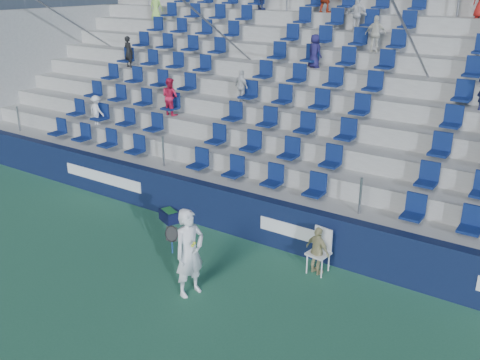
% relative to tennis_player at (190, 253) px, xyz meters
% --- Properties ---
extents(ground, '(70.00, 70.00, 0.00)m').
position_rel_tennis_player_xyz_m(ground, '(-0.64, -0.25, -0.98)').
color(ground, '#2F6E4F').
rests_on(ground, ground).
extents(sponsor_wall, '(24.00, 0.32, 1.20)m').
position_rel_tennis_player_xyz_m(sponsor_wall, '(-0.64, 2.90, -0.38)').
color(sponsor_wall, '#101A3C').
rests_on(sponsor_wall, ground).
extents(grandstand, '(24.00, 8.17, 6.63)m').
position_rel_tennis_player_xyz_m(grandstand, '(-0.64, 7.99, 1.16)').
color(grandstand, '#A9A9A4').
rests_on(grandstand, ground).
extents(tennis_player, '(0.71, 0.80, 1.95)m').
position_rel_tennis_player_xyz_m(tennis_player, '(0.00, 0.00, 0.00)').
color(tennis_player, white).
rests_on(tennis_player, ground).
extents(line_judge_chair, '(0.51, 0.53, 1.04)m').
position_rel_tennis_player_xyz_m(line_judge_chair, '(1.87, 2.41, -0.38)').
color(line_judge_chair, white).
rests_on(line_judge_chair, ground).
extents(line_judge, '(0.72, 0.47, 1.15)m').
position_rel_tennis_player_xyz_m(line_judge, '(1.87, 2.25, -0.41)').
color(line_judge, tan).
rests_on(line_judge, ground).
extents(ball_bin, '(0.69, 0.58, 0.33)m').
position_rel_tennis_player_xyz_m(ball_bin, '(-2.76, 2.50, -0.80)').
color(ball_bin, black).
rests_on(ball_bin, ground).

